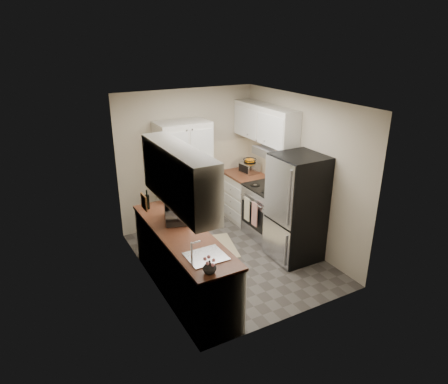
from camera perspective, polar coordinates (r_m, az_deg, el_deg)
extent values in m
plane|color=#56514C|center=(6.50, 0.94, -9.50)|extent=(3.20, 3.20, 0.00)
cube|color=#BBAE97|center=(7.31, -5.22, 4.76)|extent=(2.60, 0.04, 2.50)
cube|color=#BBAE97|center=(4.75, 10.63, -5.20)|extent=(2.60, 0.04, 2.50)
cube|color=#BBAE97|center=(5.47, -10.92, -1.49)|extent=(0.04, 3.20, 2.50)
cube|color=#BBAE97|center=(6.65, 10.80, 2.74)|extent=(0.04, 3.20, 2.50)
cube|color=white|center=(5.63, 1.09, 12.83)|extent=(2.60, 3.20, 0.04)
cube|color=silver|center=(4.65, -6.51, 2.27)|extent=(0.33, 1.60, 0.70)
cube|color=silver|center=(7.01, 5.86, 9.42)|extent=(0.33, 1.55, 0.58)
cube|color=#99999E|center=(6.73, 7.35, 5.59)|extent=(0.45, 0.76, 0.13)
cube|color=#B7B7BC|center=(4.76, -2.60, -9.22)|extent=(0.45, 0.40, 0.02)
cube|color=brown|center=(5.68, -11.37, -1.41)|extent=(0.02, 0.22, 0.22)
cube|color=silver|center=(7.06, -5.70, 2.00)|extent=(0.90, 0.55, 2.00)
cube|color=silver|center=(5.57, -5.84, -10.12)|extent=(0.60, 2.30, 0.88)
cube|color=brown|center=(5.34, -6.02, -5.92)|extent=(0.63, 2.33, 0.04)
cube|color=silver|center=(7.67, 3.01, -0.77)|extent=(0.60, 0.80, 0.88)
cube|color=brown|center=(7.51, 3.08, 2.48)|extent=(0.63, 0.83, 0.04)
cube|color=#B7B7BC|center=(7.05, 6.27, -2.90)|extent=(0.64, 0.76, 0.90)
cube|color=black|center=(6.87, 6.43, 0.63)|extent=(0.66, 0.78, 0.03)
cube|color=black|center=(6.99, 8.42, 1.84)|extent=(0.06, 0.76, 0.22)
cube|color=#DE9C8F|center=(6.71, 4.38, -3.20)|extent=(0.01, 0.16, 0.42)
cube|color=beige|center=(6.89, 3.30, -2.47)|extent=(0.01, 0.16, 0.42)
cube|color=#B7B7BC|center=(6.29, 10.33, -2.28)|extent=(0.70, 0.72, 1.70)
imported|color=silver|center=(5.61, -6.81, -2.84)|extent=(0.45, 0.55, 0.26)
cylinder|color=black|center=(6.05, -10.92, -1.18)|extent=(0.07, 0.07, 0.27)
imported|color=beige|center=(4.43, -2.07, -10.64)|extent=(0.20, 0.20, 0.16)
cube|color=#3D7C30|center=(6.24, -8.49, -0.05)|extent=(0.05, 0.26, 0.32)
cube|color=#AFAFB3|center=(7.54, 3.65, 3.49)|extent=(0.30, 0.37, 0.20)
cube|color=beige|center=(6.83, -0.82, -7.80)|extent=(0.73, 0.97, 0.01)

